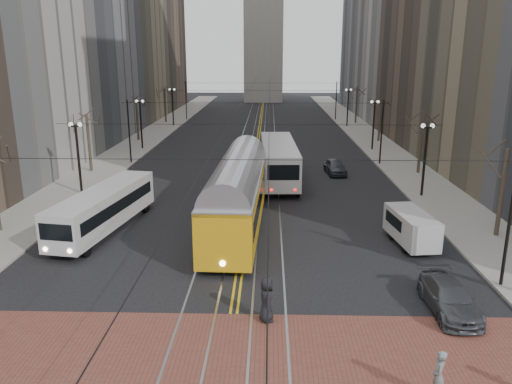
# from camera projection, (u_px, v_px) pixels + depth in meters

# --- Properties ---
(ground) EXTENTS (260.00, 260.00, 0.00)m
(ground) POSITION_uv_depth(u_px,v_px,m) (235.00, 303.00, 22.85)
(ground) COLOR black
(ground) RESTS_ON ground
(sidewalk_left) EXTENTS (5.00, 140.00, 0.15)m
(sidewalk_left) POSITION_uv_depth(u_px,v_px,m) (146.00, 139.00, 66.57)
(sidewalk_left) COLOR gray
(sidewalk_left) RESTS_ON ground
(sidewalk_right) EXTENTS (5.00, 140.00, 0.15)m
(sidewalk_right) POSITION_uv_depth(u_px,v_px,m) (371.00, 140.00, 65.79)
(sidewalk_right) COLOR gray
(sidewalk_right) RESTS_ON ground
(crosswalk_band) EXTENTS (25.00, 6.00, 0.01)m
(crosswalk_band) POSITION_uv_depth(u_px,v_px,m) (228.00, 354.00, 18.99)
(crosswalk_band) COLOR brown
(crosswalk_band) RESTS_ON ground
(streetcar_rails) EXTENTS (4.80, 130.00, 0.02)m
(streetcar_rails) POSITION_uv_depth(u_px,v_px,m) (258.00, 140.00, 66.20)
(streetcar_rails) COLOR gray
(streetcar_rails) RESTS_ON ground
(centre_lines) EXTENTS (0.42, 130.00, 0.01)m
(centre_lines) POSITION_uv_depth(u_px,v_px,m) (258.00, 140.00, 66.20)
(centre_lines) COLOR gold
(centre_lines) RESTS_ON ground
(building_left_mid) EXTENTS (16.00, 20.00, 34.00)m
(building_left_mid) POSITION_uv_depth(u_px,v_px,m) (58.00, 5.00, 63.29)
(building_left_mid) COLOR slate
(building_left_mid) RESTS_ON ground
(building_left_far) EXTENTS (16.00, 20.00, 40.00)m
(building_left_far) POSITION_uv_depth(u_px,v_px,m) (137.00, 8.00, 101.03)
(building_left_far) COLOR brown
(building_left_far) RESTS_ON ground
(building_right_mid) EXTENTS (16.00, 20.00, 34.00)m
(building_right_mid) POSITION_uv_depth(u_px,v_px,m) (463.00, 4.00, 61.97)
(building_right_mid) COLOR brown
(building_right_mid) RESTS_ON ground
(building_right_far) EXTENTS (16.00, 20.00, 40.00)m
(building_right_far) POSITION_uv_depth(u_px,v_px,m) (390.00, 8.00, 99.70)
(building_right_far) COLOR slate
(building_right_far) RESTS_ON ground
(lamp_posts) EXTENTS (27.60, 57.20, 5.60)m
(lamp_posts) POSITION_uv_depth(u_px,v_px,m) (254.00, 139.00, 49.80)
(lamp_posts) COLOR black
(lamp_posts) RESTS_ON ground
(street_trees) EXTENTS (31.68, 53.28, 5.60)m
(street_trees) POSITION_uv_depth(u_px,v_px,m) (256.00, 130.00, 56.06)
(street_trees) COLOR #382D23
(street_trees) RESTS_ON ground
(trolley_wires) EXTENTS (25.96, 120.00, 6.60)m
(trolley_wires) POSITION_uv_depth(u_px,v_px,m) (256.00, 122.00, 55.40)
(trolley_wires) COLOR black
(trolley_wires) RESTS_ON ground
(transit_bus) EXTENTS (3.97, 11.09, 2.72)m
(transit_bus) POSITION_uv_depth(u_px,v_px,m) (104.00, 210.00, 31.93)
(transit_bus) COLOR silver
(transit_bus) RESTS_ON ground
(streetcar) EXTENTS (3.53, 16.02, 3.75)m
(streetcar) POSITION_uv_depth(u_px,v_px,m) (238.00, 200.00, 32.39)
(streetcar) COLOR gold
(streetcar) RESTS_ON ground
(rear_bus) EXTENTS (3.35, 13.24, 3.43)m
(rear_bus) POSITION_uv_depth(u_px,v_px,m) (279.00, 162.00, 44.57)
(rear_bus) COLOR silver
(rear_bus) RESTS_ON ground
(cargo_van) EXTENTS (2.33, 4.79, 2.04)m
(cargo_van) POSITION_uv_depth(u_px,v_px,m) (411.00, 229.00, 29.49)
(cargo_van) COLOR #BEBEBE
(cargo_van) RESTS_ON ground
(sedan_grey) EXTENTS (2.05, 4.25, 1.40)m
(sedan_grey) POSITION_uv_depth(u_px,v_px,m) (335.00, 167.00, 47.36)
(sedan_grey) COLOR #3F4046
(sedan_grey) RESTS_ON ground
(sedan_parked) EXTENTS (1.91, 4.54, 1.31)m
(sedan_parked) POSITION_uv_depth(u_px,v_px,m) (449.00, 298.00, 21.98)
(sedan_parked) COLOR #42454A
(sedan_parked) RESTS_ON ground
(pedestrian_a) EXTENTS (0.86, 1.10, 1.98)m
(pedestrian_a) POSITION_uv_depth(u_px,v_px,m) (266.00, 299.00, 21.10)
(pedestrian_a) COLOR black
(pedestrian_a) RESTS_ON crosswalk_band
(pedestrian_b) EXTENTS (0.62, 0.77, 1.84)m
(pedestrian_b) POSITION_uv_depth(u_px,v_px,m) (438.00, 377.00, 16.15)
(pedestrian_b) COLOR gray
(pedestrian_b) RESTS_ON crosswalk_band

